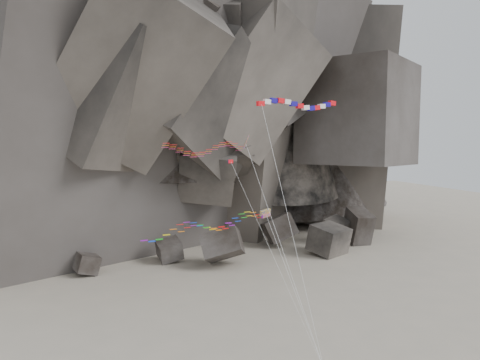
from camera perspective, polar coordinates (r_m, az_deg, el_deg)
name	(u,v)px	position (r m, az deg, el deg)	size (l,w,h in m)	color
ground	(273,345)	(54.68, 3.99, -19.43)	(260.00, 260.00, 0.00)	gray
headland	(142,53)	(117.66, -11.92, 14.96)	(110.00, 70.00, 84.00)	#5B524A
boulder_field	(218,247)	(86.76, -2.64, -8.11)	(79.64, 18.20, 8.72)	#47423F
delta_kite	(202,148)	(51.91, -4.65, 3.95)	(11.86, 16.12, 21.71)	red
banner_kite	(299,105)	(55.59, 7.15, 9.03)	(10.91, 14.36, 25.74)	red
parafoil_kite	(203,225)	(47.88, -4.57, -5.54)	(15.29, 10.43, 13.64)	#EBB40D
pennant_kite	(247,199)	(47.84, 0.92, -2.38)	(5.33, 10.80, 18.99)	red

